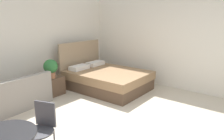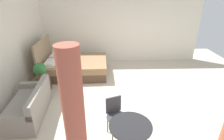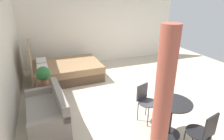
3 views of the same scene
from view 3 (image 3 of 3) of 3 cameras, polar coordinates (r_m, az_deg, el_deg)
name	(u,v)px [view 3 (image 3 of 3)]	position (r m, az deg, el deg)	size (l,w,h in m)	color
ground_plane	(133,90)	(5.84, 6.46, -5.96)	(8.95, 9.52, 0.02)	beige
wall_back	(5,58)	(4.83, -29.76, 3.07)	(8.95, 0.12, 2.75)	silver
wall_right	(102,29)	(8.04, -2.94, 12.22)	(0.12, 6.52, 2.75)	silver
bed	(65,70)	(6.66, -14.07, -0.02)	(1.72, 2.28, 1.30)	brown
couch	(48,112)	(4.50, -18.79, -12.03)	(1.60, 0.88, 0.76)	gray
nightstand	(44,91)	(5.48, -19.87, -6.12)	(0.47, 0.37, 0.49)	brown
potted_plant	(43,75)	(5.17, -20.09, -1.30)	(0.37, 0.37, 0.50)	#935B3D
balcony_table	(172,112)	(3.99, 17.60, -12.01)	(0.74, 0.74, 0.76)	black
cafe_chair_near_window	(204,131)	(3.70, 26.04, -16.26)	(0.51, 0.51, 0.89)	black
cafe_chair_near_couch	(145,99)	(4.31, 10.00, -8.62)	(0.54, 0.54, 0.86)	#3F3F44
curtain_right	(162,110)	(2.79, 14.89, -11.49)	(0.25, 0.25, 2.37)	#C15B47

